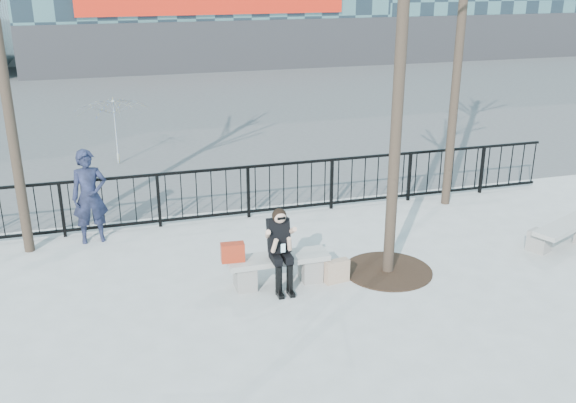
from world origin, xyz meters
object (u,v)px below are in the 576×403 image
object	(u,v)px
seated_woman	(281,250)
bench_main	(278,267)
bench_second	(564,233)
standing_man	(90,197)

from	to	relation	value
seated_woman	bench_main	bearing A→B (deg)	90.00
bench_second	seated_woman	distance (m)	5.42
seated_woman	standing_man	distance (m)	4.00
standing_man	seated_woman	bearing A→B (deg)	-50.31
bench_main	bench_second	distance (m)	5.40
bench_second	standing_man	distance (m)	8.72
bench_second	seated_woman	world-z (taller)	seated_woman
bench_main	standing_man	world-z (taller)	standing_man
bench_second	seated_woman	xyz separation A→B (m)	(-5.40, -0.07, 0.39)
bench_main	bench_second	size ratio (longest dim) A/B	1.06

